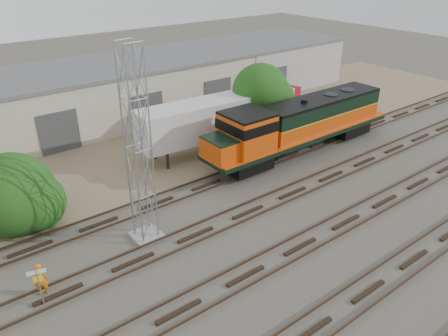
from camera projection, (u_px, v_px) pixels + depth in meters
ground at (264, 224)px, 26.51m from camera, size 140.00×140.00×0.00m
dirt_strip at (145, 145)px, 37.11m from camera, size 80.00×16.00×0.02m
tracks at (300, 247)px, 24.35m from camera, size 80.00×20.40×0.28m
warehouse at (103, 93)px, 41.59m from camera, size 58.40×10.40×5.30m
locomotive at (300, 124)px, 34.62m from camera, size 18.18×3.19×4.37m
signal_tower at (139, 152)px, 22.89m from camera, size 1.64×1.64×11.11m
sign_post at (38, 280)px, 19.86m from camera, size 0.82×0.24×2.05m
worker at (40, 279)px, 20.76m from camera, size 0.75×0.61×1.79m
semi_trailer at (222, 117)px, 35.59m from camera, size 14.06×3.50×4.29m
dumpster_blue at (273, 95)px, 47.46m from camera, size 1.99×1.93×1.50m
dumpster_red at (292, 94)px, 48.01m from camera, size 1.86×1.79×1.40m
tree_mid at (18, 197)px, 25.35m from camera, size 5.22×4.97×4.97m
tree_east at (264, 93)px, 36.95m from camera, size 5.08×4.84×6.54m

